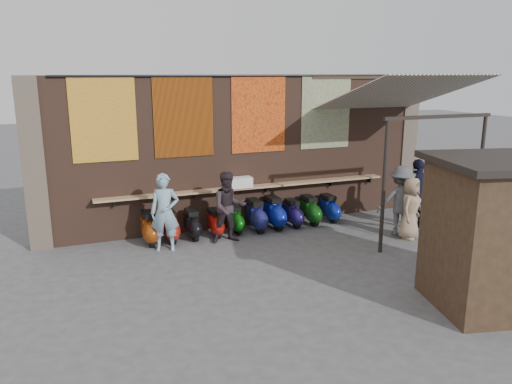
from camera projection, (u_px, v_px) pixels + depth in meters
ground at (287, 255)px, 11.37m from camera, size 70.00×70.00×0.00m
brick_wall at (245, 152)px, 13.34m from camera, size 10.00×0.40×4.00m
pier_left at (34, 164)px, 11.47m from camera, size 0.50×0.50×4.00m
pier_right at (405, 142)px, 15.21m from camera, size 0.50×0.50×4.00m
eating_counter at (250, 187)px, 13.21m from camera, size 8.00×0.32×0.05m
shelf_box at (240, 182)px, 13.05m from camera, size 0.59×0.31×0.27m
tapestry_redgold at (104, 119)px, 11.61m from camera, size 1.50×0.02×2.00m
tapestry_sun at (184, 117)px, 12.29m from camera, size 1.50×0.02×2.00m
tapestry_orange at (259, 114)px, 13.01m from camera, size 1.50×0.02×2.00m
tapestry_multi at (326, 112)px, 13.73m from camera, size 1.50×0.02×2.00m
hang_rail at (248, 76)px, 12.67m from camera, size 9.50×0.06×0.06m
scooter_stool_0 at (149, 228)px, 12.05m from camera, size 0.37×0.82×0.78m
scooter_stool_1 at (170, 226)px, 12.24m from camera, size 0.36×0.80×0.76m
scooter_stool_2 at (192, 224)px, 12.45m from camera, size 0.34×0.76×0.73m
scooter_stool_3 at (215, 223)px, 12.65m from camera, size 0.32×0.72×0.68m
scooter_stool_4 at (235, 219)px, 12.93m from camera, size 0.33×0.73×0.69m
scooter_stool_5 at (256, 216)px, 13.06m from camera, size 0.39×0.86×0.82m
scooter_stool_6 at (274, 213)px, 13.28m from camera, size 0.40×0.88×0.84m
scooter_stool_7 at (293, 213)px, 13.44m from camera, size 0.34×0.76×0.72m
scooter_stool_8 at (310, 210)px, 13.66m from camera, size 0.36×0.81×0.77m
scooter_stool_9 at (329, 208)px, 13.93m from camera, size 0.35×0.77×0.73m
diner_left at (165, 212)px, 11.53m from camera, size 0.76×0.61×1.82m
diner_right at (229, 207)px, 12.10m from camera, size 0.89×0.71×1.75m
shopper_navy at (417, 194)px, 13.20m from camera, size 1.16×0.64×1.87m
shopper_grey at (401, 201)px, 12.61m from camera, size 1.34×1.10×1.80m
shopper_tan at (410, 208)px, 12.37m from camera, size 0.91×0.83×1.57m
market_stall at (507, 237)px, 8.67m from camera, size 2.71×2.28×2.56m
stall_sign at (480, 193)px, 9.41m from camera, size 1.18×0.32×0.50m
stall_shelf at (475, 239)px, 9.63m from camera, size 1.93×0.56×0.06m
awning_canvas at (399, 93)px, 12.61m from camera, size 3.20×3.28×0.97m
awning_ledger at (364, 76)px, 13.95m from camera, size 3.30×0.08×0.12m
awning_header at (439, 117)px, 11.36m from camera, size 3.00×0.08×0.08m
awning_post_left at (384, 187)px, 11.22m from camera, size 0.09×0.09×3.10m
awning_post_right at (479, 178)px, 12.22m from camera, size 0.09×0.09×3.10m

